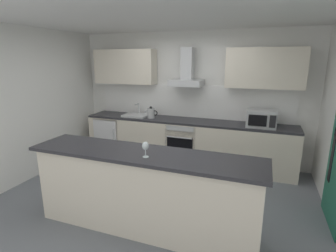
# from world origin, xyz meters

# --- Properties ---
(ground) EXTENTS (5.72, 4.67, 0.02)m
(ground) POSITION_xyz_m (0.00, 0.00, -0.01)
(ground) COLOR slate
(ceiling) EXTENTS (5.72, 4.67, 0.02)m
(ceiling) POSITION_xyz_m (0.00, 0.00, 2.61)
(ceiling) COLOR white
(wall_back) EXTENTS (5.72, 0.12, 2.60)m
(wall_back) POSITION_xyz_m (0.00, 1.90, 1.30)
(wall_back) COLOR white
(wall_back) RESTS_ON ground
(wall_left) EXTENTS (0.12, 4.67, 2.60)m
(wall_left) POSITION_xyz_m (-2.42, 0.00, 1.30)
(wall_left) COLOR white
(wall_left) RESTS_ON ground
(backsplash_tile) EXTENTS (4.01, 0.02, 0.66)m
(backsplash_tile) POSITION_xyz_m (0.00, 1.82, 1.23)
(backsplash_tile) COLOR white
(counter_back) EXTENTS (4.15, 0.60, 0.90)m
(counter_back) POSITION_xyz_m (0.00, 1.52, 0.45)
(counter_back) COLOR beige
(counter_back) RESTS_ON ground
(counter_island) EXTENTS (2.81, 0.64, 1.01)m
(counter_island) POSITION_xyz_m (0.15, -0.72, 0.51)
(counter_island) COLOR beige
(counter_island) RESTS_ON ground
(upper_cabinets) EXTENTS (4.09, 0.32, 0.70)m
(upper_cabinets) POSITION_xyz_m (0.00, 1.67, 1.91)
(upper_cabinets) COLOR beige
(oven) EXTENTS (0.60, 0.62, 0.80)m
(oven) POSITION_xyz_m (-0.02, 1.49, 0.46)
(oven) COLOR slate
(oven) RESTS_ON ground
(refrigerator) EXTENTS (0.58, 0.60, 0.85)m
(refrigerator) POSITION_xyz_m (-1.67, 1.49, 0.43)
(refrigerator) COLOR white
(refrigerator) RESTS_ON ground
(microwave) EXTENTS (0.50, 0.38, 0.30)m
(microwave) POSITION_xyz_m (1.40, 1.46, 1.05)
(microwave) COLOR #B7BABC
(microwave) RESTS_ON counter_back
(sink) EXTENTS (0.50, 0.40, 0.26)m
(sink) POSITION_xyz_m (-1.07, 1.50, 0.93)
(sink) COLOR silver
(sink) RESTS_ON counter_back
(kettle) EXTENTS (0.29, 0.15, 0.24)m
(kettle) POSITION_xyz_m (-0.71, 1.46, 1.01)
(kettle) COLOR #B7BABC
(kettle) RESTS_ON counter_back
(range_hood) EXTENTS (0.62, 0.45, 0.72)m
(range_hood) POSITION_xyz_m (-0.02, 1.62, 1.79)
(range_hood) COLOR #B7BABC
(wine_glass) EXTENTS (0.08, 0.08, 0.18)m
(wine_glass) POSITION_xyz_m (0.24, -0.84, 1.13)
(wine_glass) COLOR silver
(wine_glass) RESTS_ON counter_island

